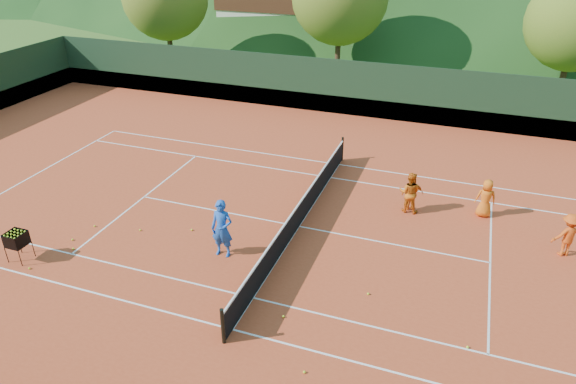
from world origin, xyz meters
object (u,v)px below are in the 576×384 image
(student_d, at_px, (568,235))
(ball_hopper, at_px, (16,240))
(student_a, at_px, (409,192))
(student_b, at_px, (412,193))
(student_c, at_px, (486,198))
(tennis_net, at_px, (299,214))
(coach, at_px, (222,229))

(student_d, distance_m, ball_hopper, 17.41)
(student_a, xyz_separation_m, student_b, (0.09, 0.17, -0.11))
(student_c, height_order, ball_hopper, student_c)
(student_b, distance_m, tennis_net, 4.37)
(student_c, distance_m, student_d, 3.03)
(student_a, bearing_deg, coach, 43.64)
(student_c, bearing_deg, student_b, 1.41)
(coach, xyz_separation_m, student_d, (10.33, 3.73, -0.24))
(student_d, height_order, ball_hopper, student_d)
(coach, relative_size, student_a, 1.25)
(student_a, xyz_separation_m, student_d, (5.14, -1.11, -0.04))
(student_a, xyz_separation_m, student_c, (2.64, 0.60, -0.06))
(student_b, relative_size, student_d, 0.91)
(coach, xyz_separation_m, ball_hopper, (-5.95, -2.44, -0.23))
(student_a, distance_m, student_d, 5.26)
(coach, relative_size, student_d, 1.32)
(student_a, xyz_separation_m, ball_hopper, (-11.14, -7.28, -0.04))
(coach, distance_m, tennis_net, 3.04)
(student_a, xyz_separation_m, tennis_net, (-3.45, -2.39, -0.29))
(student_a, distance_m, tennis_net, 4.21)
(student_c, relative_size, ball_hopper, 1.45)
(ball_hopper, bearing_deg, tennis_net, 32.41)
(student_c, xyz_separation_m, student_d, (2.50, -1.71, 0.02))
(coach, bearing_deg, student_a, 40.54)
(student_d, relative_size, ball_hopper, 1.49)
(coach, xyz_separation_m, tennis_net, (1.74, 2.45, -0.48))
(tennis_net, relative_size, ball_hopper, 12.07)
(student_b, distance_m, ball_hopper, 13.48)
(coach, height_order, student_b, coach)
(student_b, height_order, student_d, student_d)
(student_b, xyz_separation_m, tennis_net, (-3.54, -2.56, -0.17))
(student_c, height_order, student_d, student_d)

